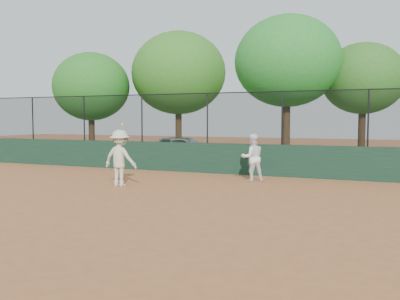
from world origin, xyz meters
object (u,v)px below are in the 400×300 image
at_px(tree_2, 287,61).
at_px(tree_3, 363,79).
at_px(tree_1, 178,73).
at_px(parked_car, 184,150).
at_px(player_main, 120,158).
at_px(player_second, 252,158).
at_px(tree_0, 91,87).

bearing_deg(tree_2, tree_3, 26.28).
distance_m(tree_1, tree_3, 9.79).
xyz_separation_m(parked_car, player_main, (0.90, -6.74, 0.20)).
height_order(player_second, tree_3, tree_3).
xyz_separation_m(tree_0, tree_3, (14.31, 2.24, 0.13)).
xyz_separation_m(tree_1, tree_2, (6.42, -1.33, 0.18)).
distance_m(player_second, tree_2, 7.71).
bearing_deg(tree_3, player_main, -121.45).
bearing_deg(player_second, tree_3, -143.96).
relative_size(tree_1, tree_2, 0.99).
height_order(parked_car, tree_0, tree_0).
height_order(parked_car, tree_1, tree_1).
xyz_separation_m(parked_car, player_second, (4.49, -3.97, 0.12)).
distance_m(player_second, tree_3, 9.35).
bearing_deg(tree_0, tree_1, 22.93).
relative_size(tree_0, tree_2, 0.83).
bearing_deg(tree_3, tree_2, -153.72).
height_order(player_main, tree_2, tree_2).
bearing_deg(tree_2, tree_0, -176.92).
xyz_separation_m(parked_car, tree_3, (7.60, 4.22, 3.40)).
distance_m(tree_0, tree_2, 11.02).
bearing_deg(parked_car, tree_2, -63.11).
bearing_deg(player_main, tree_2, 70.15).
relative_size(player_second, tree_0, 0.28).
height_order(player_second, player_main, player_main).
height_order(tree_1, tree_2, tree_2).
relative_size(parked_car, tree_2, 0.58).
bearing_deg(parked_car, player_second, -135.71).
relative_size(player_main, tree_1, 0.29).
bearing_deg(player_second, tree_2, -121.13).
bearing_deg(player_main, parked_car, 97.58).
relative_size(tree_0, tree_3, 1.01).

